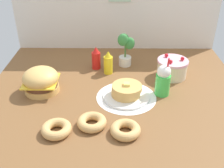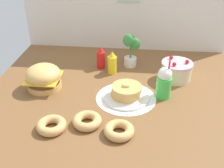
{
  "view_description": "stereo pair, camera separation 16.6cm",
  "coord_description": "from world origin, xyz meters",
  "px_view_note": "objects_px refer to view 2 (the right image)",
  "views": [
    {
      "loc": [
        -0.01,
        -1.74,
        1.18
      ],
      "look_at": [
        -0.03,
        0.04,
        0.11
      ],
      "focal_mm": 42.97,
      "sensor_mm": 36.0,
      "label": 1
    },
    {
      "loc": [
        0.16,
        -1.73,
        1.18
      ],
      "look_at": [
        -0.03,
        0.04,
        0.11
      ],
      "focal_mm": 42.97,
      "sensor_mm": 36.0,
      "label": 2
    }
  ],
  "objects_px": {
    "burger": "(43,77)",
    "potted_plant": "(131,49)",
    "layer_cake": "(176,71)",
    "donut_pink_glaze": "(51,125)",
    "pancake_stack": "(126,93)",
    "mustard_bottle": "(112,63)",
    "ketchup_bottle": "(101,58)",
    "donut_vanilla": "(119,130)",
    "donut_chocolate": "(87,121)",
    "cream_soda_cup": "(164,83)"
  },
  "relations": [
    {
      "from": "burger",
      "to": "potted_plant",
      "type": "bearing_deg",
      "value": 34.62
    },
    {
      "from": "layer_cake",
      "to": "potted_plant",
      "type": "height_order",
      "value": "potted_plant"
    },
    {
      "from": "burger",
      "to": "donut_pink_glaze",
      "type": "xyz_separation_m",
      "value": [
        0.22,
        -0.51,
        -0.07
      ]
    },
    {
      "from": "pancake_stack",
      "to": "donut_pink_glaze",
      "type": "height_order",
      "value": "pancake_stack"
    },
    {
      "from": "mustard_bottle",
      "to": "potted_plant",
      "type": "bearing_deg",
      "value": 45.98
    },
    {
      "from": "burger",
      "to": "ketchup_bottle",
      "type": "xyz_separation_m",
      "value": [
        0.42,
        0.41,
        0.0
      ]
    },
    {
      "from": "pancake_stack",
      "to": "layer_cake",
      "type": "xyz_separation_m",
      "value": [
        0.42,
        0.35,
        0.03
      ]
    },
    {
      "from": "pancake_stack",
      "to": "donut_vanilla",
      "type": "relative_size",
      "value": 1.83
    },
    {
      "from": "layer_cake",
      "to": "donut_pink_glaze",
      "type": "distance_m",
      "value": 1.18
    },
    {
      "from": "burger",
      "to": "donut_chocolate",
      "type": "height_order",
      "value": "burger"
    },
    {
      "from": "donut_vanilla",
      "to": "donut_pink_glaze",
      "type": "bearing_deg",
      "value": 179.62
    },
    {
      "from": "cream_soda_cup",
      "to": "ketchup_bottle",
      "type": "bearing_deg",
      "value": 141.37
    },
    {
      "from": "pancake_stack",
      "to": "mustard_bottle",
      "type": "xyz_separation_m",
      "value": [
        -0.15,
        0.4,
        0.05
      ]
    },
    {
      "from": "mustard_bottle",
      "to": "donut_pink_glaze",
      "type": "height_order",
      "value": "mustard_bottle"
    },
    {
      "from": "ketchup_bottle",
      "to": "mustard_bottle",
      "type": "relative_size",
      "value": 1.0
    },
    {
      "from": "layer_cake",
      "to": "donut_vanilla",
      "type": "distance_m",
      "value": 0.89
    },
    {
      "from": "pancake_stack",
      "to": "potted_plant",
      "type": "relative_size",
      "value": 1.11
    },
    {
      "from": "mustard_bottle",
      "to": "donut_vanilla",
      "type": "bearing_deg",
      "value": -80.97
    },
    {
      "from": "ketchup_bottle",
      "to": "cream_soda_cup",
      "type": "bearing_deg",
      "value": -38.63
    },
    {
      "from": "layer_cake",
      "to": "ketchup_bottle",
      "type": "height_order",
      "value": "ketchup_bottle"
    },
    {
      "from": "donut_chocolate",
      "to": "layer_cake",
      "type": "bearing_deg",
      "value": 46.51
    },
    {
      "from": "ketchup_bottle",
      "to": "donut_vanilla",
      "type": "xyz_separation_m",
      "value": [
        0.25,
        -0.92,
        -0.07
      ]
    },
    {
      "from": "pancake_stack",
      "to": "mustard_bottle",
      "type": "relative_size",
      "value": 1.7
    },
    {
      "from": "pancake_stack",
      "to": "donut_vanilla",
      "type": "xyz_separation_m",
      "value": [
        -0.02,
        -0.43,
        -0.02
      ]
    },
    {
      "from": "donut_vanilla",
      "to": "ketchup_bottle",
      "type": "bearing_deg",
      "value": 104.96
    },
    {
      "from": "mustard_bottle",
      "to": "burger",
      "type": "bearing_deg",
      "value": -149.5
    },
    {
      "from": "cream_soda_cup",
      "to": "donut_vanilla",
      "type": "relative_size",
      "value": 1.61
    },
    {
      "from": "ketchup_bottle",
      "to": "pancake_stack",
      "type": "bearing_deg",
      "value": -61.75
    },
    {
      "from": "ketchup_bottle",
      "to": "potted_plant",
      "type": "relative_size",
      "value": 0.66
    },
    {
      "from": "pancake_stack",
      "to": "potted_plant",
      "type": "xyz_separation_m",
      "value": [
        0.01,
        0.57,
        0.13
      ]
    },
    {
      "from": "donut_chocolate",
      "to": "donut_vanilla",
      "type": "bearing_deg",
      "value": -18.66
    },
    {
      "from": "layer_cake",
      "to": "ketchup_bottle",
      "type": "relative_size",
      "value": 1.25
    },
    {
      "from": "donut_pink_glaze",
      "to": "layer_cake",
      "type": "bearing_deg",
      "value": 40.93
    },
    {
      "from": "burger",
      "to": "layer_cake",
      "type": "distance_m",
      "value": 1.13
    },
    {
      "from": "donut_chocolate",
      "to": "ketchup_bottle",
      "type": "bearing_deg",
      "value": 91.49
    },
    {
      "from": "donut_vanilla",
      "to": "potted_plant",
      "type": "height_order",
      "value": "potted_plant"
    },
    {
      "from": "burger",
      "to": "potted_plant",
      "type": "distance_m",
      "value": 0.84
    },
    {
      "from": "layer_cake",
      "to": "potted_plant",
      "type": "distance_m",
      "value": 0.47
    },
    {
      "from": "burger",
      "to": "pancake_stack",
      "type": "bearing_deg",
      "value": -7.24
    },
    {
      "from": "pancake_stack",
      "to": "mustard_bottle",
      "type": "bearing_deg",
      "value": 110.67
    },
    {
      "from": "layer_cake",
      "to": "donut_pink_glaze",
      "type": "xyz_separation_m",
      "value": [
        -0.89,
        -0.77,
        -0.05
      ]
    },
    {
      "from": "cream_soda_cup",
      "to": "donut_pink_glaze",
      "type": "distance_m",
      "value": 0.9
    },
    {
      "from": "cream_soda_cup",
      "to": "pancake_stack",
      "type": "bearing_deg",
      "value": -169.56
    },
    {
      "from": "potted_plant",
      "to": "layer_cake",
      "type": "bearing_deg",
      "value": -28.04
    },
    {
      "from": "donut_vanilla",
      "to": "potted_plant",
      "type": "distance_m",
      "value": 1.0
    },
    {
      "from": "pancake_stack",
      "to": "ketchup_bottle",
      "type": "distance_m",
      "value": 0.57
    },
    {
      "from": "ketchup_bottle",
      "to": "mustard_bottle",
      "type": "distance_m",
      "value": 0.15
    },
    {
      "from": "layer_cake",
      "to": "donut_vanilla",
      "type": "bearing_deg",
      "value": -119.47
    },
    {
      "from": "layer_cake",
      "to": "donut_chocolate",
      "type": "height_order",
      "value": "layer_cake"
    },
    {
      "from": "mustard_bottle",
      "to": "donut_pink_glaze",
      "type": "distance_m",
      "value": 0.89
    }
  ]
}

